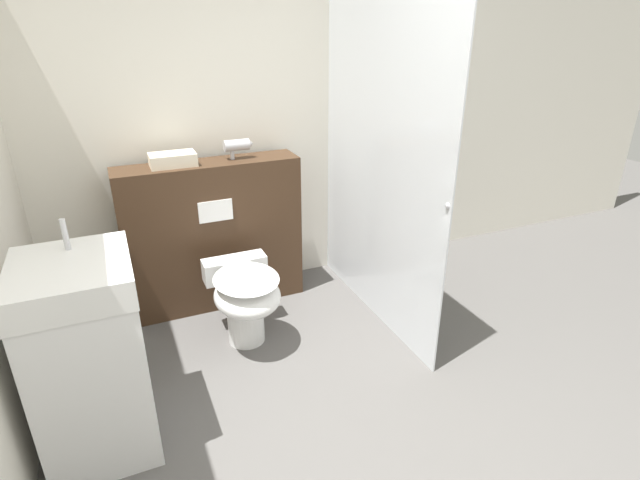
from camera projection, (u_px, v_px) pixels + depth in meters
The scene contains 7 objects.
wall_back at pixel (246, 117), 3.42m from camera, with size 8.00×0.06×2.50m.
partition_panel at pixel (214, 235), 3.41m from camera, with size 1.19×0.28×1.03m.
shower_glass at pixel (379, 163), 3.08m from camera, with size 0.04×1.49×2.11m.
toilet at pixel (245, 297), 3.02m from camera, with size 0.40×0.58×0.49m.
sink_vanity at pixel (90, 359), 2.23m from camera, with size 0.48×0.54×1.10m.
hair_drier at pixel (238, 145), 3.25m from camera, with size 0.20×0.07×0.13m.
folded_towel at pixel (173, 160), 3.11m from camera, with size 0.28×0.17×0.08m.
Camera 1 is at (-0.92, -1.17, 1.88)m, focal length 28.00 mm.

